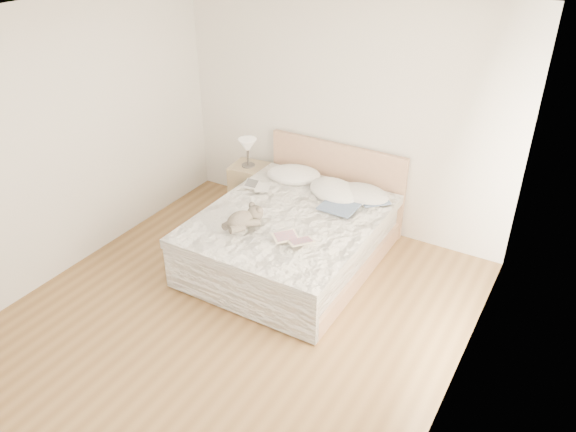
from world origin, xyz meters
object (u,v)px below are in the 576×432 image
(table_lamp, at_px, (248,147))
(childrens_book, at_px, (293,240))
(photo_book, at_px, (258,186))
(bed, at_px, (294,235))
(nightstand, at_px, (251,186))
(teddy_bear, at_px, (240,226))

(table_lamp, height_order, childrens_book, table_lamp)
(photo_book, relative_size, childrens_book, 0.94)
(bed, relative_size, nightstand, 3.83)
(photo_book, xyz_separation_m, teddy_bear, (0.35, -0.84, 0.02))
(bed, bearing_deg, table_lamp, 145.18)
(bed, xyz_separation_m, nightstand, (-1.07, 0.77, -0.03))
(bed, height_order, photo_book, bed)
(table_lamp, height_order, teddy_bear, table_lamp)
(bed, distance_m, table_lamp, 1.42)
(table_lamp, relative_size, teddy_bear, 0.95)
(bed, xyz_separation_m, photo_book, (-0.62, 0.25, 0.32))
(nightstand, distance_m, childrens_book, 1.90)
(nightstand, bearing_deg, table_lamp, -138.78)
(table_lamp, distance_m, childrens_book, 1.88)
(nightstand, bearing_deg, bed, -35.77)
(childrens_book, bearing_deg, teddy_bear, -132.36)
(bed, relative_size, table_lamp, 6.01)
(bed, distance_m, nightstand, 1.32)
(nightstand, xyz_separation_m, teddy_bear, (0.80, -1.37, 0.37))
(nightstand, height_order, table_lamp, table_lamp)
(nightstand, relative_size, childrens_book, 1.61)
(nightstand, relative_size, table_lamp, 1.57)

